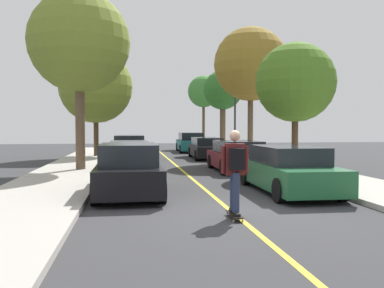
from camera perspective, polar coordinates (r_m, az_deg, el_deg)
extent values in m
plane|color=#353538|center=(9.50, 5.62, -9.39)|extent=(80.00, 80.00, 0.00)
cube|color=#ADA89E|center=(9.54, -23.96, -9.10)|extent=(2.83, 56.00, 0.14)
cube|color=gold|center=(13.35, 1.40, -5.95)|extent=(0.12, 39.20, 0.01)
cube|color=black|center=(11.84, -8.75, -4.45)|extent=(1.79, 4.21, 0.71)
cube|color=black|center=(11.73, -8.77, -1.37)|extent=(1.57, 2.38, 0.57)
cylinder|color=black|center=(10.52, -4.20, -6.46)|extent=(0.22, 0.64, 0.64)
cylinder|color=black|center=(10.51, -13.23, -6.52)|extent=(0.22, 0.64, 0.64)
cylinder|color=black|center=(13.28, -5.20, -4.62)|extent=(0.22, 0.64, 0.64)
cylinder|color=black|center=(13.27, -12.33, -4.67)|extent=(0.22, 0.64, 0.64)
cube|color=#BCAD89|center=(17.95, -8.68, -2.20)|extent=(1.87, 4.57, 0.67)
cube|color=black|center=(17.97, -8.70, -0.37)|extent=(1.63, 2.72, 0.48)
cylinder|color=black|center=(16.43, -5.67, -3.28)|extent=(0.23, 0.64, 0.64)
cylinder|color=black|center=(16.41, -11.55, -3.33)|extent=(0.23, 0.64, 0.64)
cylinder|color=black|center=(19.56, -6.28, -2.38)|extent=(0.23, 0.64, 0.64)
cylinder|color=black|center=(19.54, -11.21, -2.42)|extent=(0.23, 0.64, 0.64)
cube|color=#38383D|center=(24.37, -8.65, -0.90)|extent=(1.88, 4.46, 0.76)
cube|color=black|center=(24.26, -8.66, 0.59)|extent=(1.66, 2.69, 0.51)
cylinder|color=black|center=(22.87, -6.45, -1.70)|extent=(0.22, 0.64, 0.64)
cylinder|color=black|center=(22.88, -10.86, -1.72)|extent=(0.22, 0.64, 0.64)
cylinder|color=black|center=(25.92, -6.70, -1.22)|extent=(0.22, 0.64, 0.64)
cylinder|color=black|center=(25.92, -10.59, -1.25)|extent=(0.22, 0.64, 0.64)
cube|color=white|center=(31.17, -8.63, -0.31)|extent=(1.82, 4.20, 0.63)
cube|color=black|center=(31.07, -8.64, 0.75)|extent=(1.57, 2.52, 0.52)
cylinder|color=black|center=(29.83, -7.04, -0.76)|extent=(0.24, 0.65, 0.64)
cylinder|color=black|center=(29.79, -10.10, -0.78)|extent=(0.24, 0.65, 0.64)
cylinder|color=black|center=(32.58, -7.29, -0.49)|extent=(0.24, 0.65, 0.64)
cylinder|color=black|center=(32.55, -10.09, -0.52)|extent=(0.24, 0.65, 0.64)
cube|color=#1E5B33|center=(12.56, 13.10, -4.16)|extent=(1.87, 4.72, 0.68)
cube|color=black|center=(12.58, 13.01, -1.45)|extent=(1.63, 2.79, 0.51)
cylinder|color=black|center=(13.89, 7.41, -4.33)|extent=(0.23, 0.64, 0.64)
cylinder|color=black|center=(14.42, 13.90, -4.13)|extent=(0.23, 0.64, 0.64)
cylinder|color=black|center=(10.77, 12.01, -6.30)|extent=(0.23, 0.64, 0.64)
cylinder|color=black|center=(11.44, 20.01, -5.88)|extent=(0.23, 0.64, 0.64)
cube|color=maroon|center=(18.23, 6.15, -2.16)|extent=(1.95, 4.22, 0.64)
cube|color=black|center=(18.02, 6.30, -0.37)|extent=(1.70, 2.78, 0.51)
cylinder|color=black|center=(19.42, 2.60, -2.40)|extent=(0.23, 0.64, 0.64)
cylinder|color=black|center=(19.82, 7.66, -2.33)|extent=(0.23, 0.64, 0.64)
cylinder|color=black|center=(16.69, 4.35, -3.19)|extent=(0.23, 0.64, 0.64)
cylinder|color=black|center=(17.15, 10.16, -3.07)|extent=(0.23, 0.64, 0.64)
cube|color=black|center=(25.17, 2.03, -0.91)|extent=(1.92, 4.71, 0.64)
cube|color=black|center=(25.16, 2.02, 0.36)|extent=(1.65, 3.14, 0.48)
cylinder|color=black|center=(26.69, -0.23, -1.10)|extent=(0.24, 0.65, 0.64)
cylinder|color=black|center=(26.92, 3.23, -1.08)|extent=(0.24, 0.65, 0.64)
cylinder|color=black|center=(23.47, 0.65, -1.58)|extent=(0.24, 0.65, 0.64)
cylinder|color=black|center=(23.73, 4.56, -1.54)|extent=(0.24, 0.65, 0.64)
cube|color=#196066|center=(31.93, -0.23, -0.11)|extent=(1.98, 4.47, 0.75)
cube|color=black|center=(31.72, -0.19, 1.07)|extent=(1.71, 2.93, 0.57)
cylinder|color=black|center=(33.36, -2.01, -0.41)|extent=(0.24, 0.65, 0.64)
cylinder|color=black|center=(33.55, 0.93, -0.39)|extent=(0.24, 0.65, 0.64)
cylinder|color=black|center=(30.36, -1.52, -0.68)|extent=(0.24, 0.65, 0.64)
cylinder|color=black|center=(30.57, 1.71, -0.66)|extent=(0.24, 0.65, 0.64)
cylinder|color=brown|center=(18.17, -15.19, 2.91)|extent=(0.40, 0.40, 3.99)
sphere|color=olive|center=(18.52, -15.30, 13.42)|extent=(4.25, 4.25, 4.25)
cylinder|color=#4C3823|center=(26.41, -13.10, 1.47)|extent=(0.30, 0.30, 2.82)
sphere|color=olive|center=(26.52, -13.16, 7.73)|extent=(4.54, 4.54, 4.54)
cylinder|color=#4C3823|center=(17.36, 14.02, 0.85)|extent=(0.26, 0.26, 2.71)
sphere|color=#4C7A23|center=(17.45, 14.09, 8.26)|extent=(3.23, 3.23, 3.23)
cylinder|color=brown|center=(23.32, 8.06, 2.88)|extent=(0.30, 0.30, 4.03)
sphere|color=olive|center=(23.58, 8.11, 10.87)|extent=(4.10, 4.10, 4.10)
cylinder|color=brown|center=(30.05, 4.26, 2.32)|extent=(0.41, 0.41, 3.55)
sphere|color=#2D6B28|center=(30.17, 4.28, 7.45)|extent=(2.85, 2.85, 2.85)
cylinder|color=#4C3823|center=(37.79, 1.60, 2.81)|extent=(0.24, 0.24, 4.18)
sphere|color=#3D7F33|center=(37.93, 1.61, 7.27)|extent=(2.88, 2.88, 2.88)
cylinder|color=#38383D|center=(25.46, 5.96, 4.86)|extent=(0.12, 0.12, 5.82)
cube|color=#EAE5C6|center=(25.77, 5.99, 11.60)|extent=(0.36, 0.24, 0.20)
cube|color=black|center=(8.87, 5.90, -9.63)|extent=(0.25, 0.85, 0.02)
cylinder|color=beige|center=(9.19, 4.85, -9.61)|extent=(0.03, 0.06, 0.06)
cylinder|color=beige|center=(9.23, 6.02, -9.56)|extent=(0.03, 0.06, 0.06)
cylinder|color=beige|center=(8.54, 5.76, -10.54)|extent=(0.03, 0.06, 0.06)
cylinder|color=beige|center=(8.58, 7.02, -10.48)|extent=(0.03, 0.06, 0.06)
cube|color=#99999E|center=(9.20, 5.44, -9.34)|extent=(0.10, 0.04, 0.02)
cube|color=#99999E|center=(8.55, 6.39, -10.25)|extent=(0.10, 0.04, 0.02)
cube|color=black|center=(9.07, 5.60, -9.08)|extent=(0.11, 0.26, 0.06)
cube|color=black|center=(8.65, 6.22, -9.65)|extent=(0.11, 0.26, 0.06)
cylinder|color=#283351|center=(8.90, 5.74, -6.42)|extent=(0.16, 0.16, 0.82)
cylinder|color=#283351|center=(8.67, 6.08, -6.66)|extent=(0.16, 0.16, 0.82)
cube|color=#511919|center=(8.70, 5.93, -2.10)|extent=(0.41, 0.23, 0.66)
sphere|color=tan|center=(8.68, 5.94, 1.15)|extent=(0.23, 0.23, 0.23)
cylinder|color=#511919|center=(8.65, 4.34, -2.19)|extent=(0.09, 0.09, 0.58)
cylinder|color=#511919|center=(8.76, 7.50, -2.15)|extent=(0.09, 0.09, 0.58)
cube|color=black|center=(8.51, 6.22, -2.07)|extent=(0.31, 0.19, 0.44)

